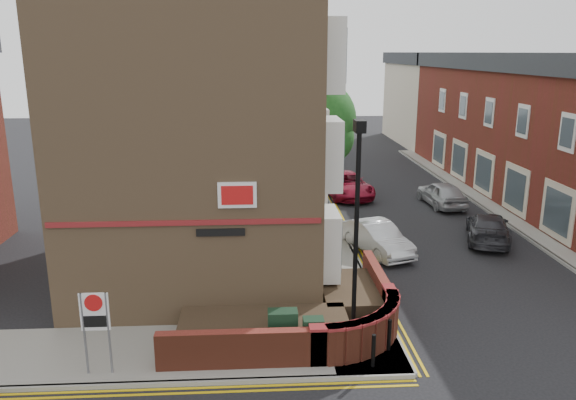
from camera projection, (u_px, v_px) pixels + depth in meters
The scene contains 27 objects.
ground at pixel (297, 381), 14.12m from camera, with size 120.00×120.00×0.00m, color black.
pavement_corner at pixel (166, 353), 15.36m from camera, with size 13.00×3.00×0.12m, color gray.
pavement_main at pixel (312, 208), 29.66m from camera, with size 2.00×32.00×0.12m, color gray.
pavement_far at pixel (542, 221), 27.39m from camera, with size 4.00×40.00×0.12m, color gray.
kerb_side at pixel (157, 384), 13.91m from camera, with size 13.00×0.15×0.12m, color gray.
kerb_main_near at pixel (331, 207), 29.72m from camera, with size 0.15×32.00×0.12m, color gray.
kerb_main_far at pixel (503, 221), 27.28m from camera, with size 0.15×40.00×0.12m, color gray.
yellow_lines_side at pixel (155, 392), 13.68m from camera, with size 13.00×0.28×0.01m, color gold.
yellow_lines_main at pixel (336, 208), 29.75m from camera, with size 0.28×32.00×0.01m, color gold.
corner_building at pixel (202, 104), 20.09m from camera, with size 8.95×10.40×13.60m.
garden_wall at pixel (291, 333), 16.54m from camera, with size 6.80×6.00×1.20m, color maroon, non-canonical shape.
lamppost at pixel (356, 239), 14.52m from camera, with size 0.25×0.50×6.30m.
utility_cabinet_large at pixel (283, 331), 15.18m from camera, with size 0.80×0.45×1.20m, color #16321E.
utility_cabinet_small at pixel (313, 337), 14.95m from camera, with size 0.55×0.40×1.10m, color #16321E.
bollard_near at pixel (373, 351), 14.48m from camera, with size 0.11×0.11×0.90m, color black.
bollard_far at pixel (389, 335), 15.28m from camera, with size 0.11×0.11×0.90m, color black.
zone_sign at pixel (95, 318), 13.90m from camera, with size 0.72×0.07×2.20m.
far_terrace at pixel (541, 128), 30.32m from camera, with size 5.40×30.40×8.00m.
far_terrace_cream at pixel (426, 98), 50.59m from camera, with size 5.40×12.40×8.00m.
tree_near at pixel (318, 124), 26.59m from camera, with size 3.64×3.65×6.70m.
tree_mid at pixel (303, 100), 34.18m from camera, with size 4.03×4.03×7.42m.
tree_far at pixel (294, 95), 41.98m from camera, with size 3.81×3.81×7.00m.
traffic_light_assembly at pixel (305, 133), 37.68m from camera, with size 0.20×0.16×4.20m.
silver_car_near at pixel (377, 238), 23.03m from camera, with size 1.36×3.89×1.28m, color #B3B8BB.
red_car_main at pixel (346, 184), 32.12m from camera, with size 2.26×4.91×1.36m, color maroon.
grey_car_far at pixel (488, 227), 24.48m from camera, with size 1.73×4.25×1.23m, color #2D2D32.
silver_car_far at pixel (442, 194), 30.09m from camera, with size 1.59×3.96×1.35m, color #A7AAAF.
Camera 1 is at (-0.97, -12.45, 8.03)m, focal length 35.00 mm.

